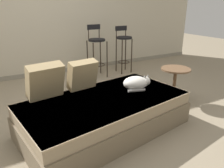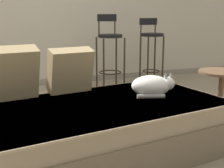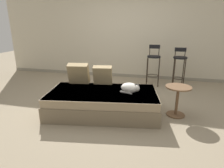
% 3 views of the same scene
% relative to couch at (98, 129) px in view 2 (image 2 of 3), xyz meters
% --- Properties ---
extents(ground_plane, '(16.00, 16.00, 0.00)m').
position_rel_couch_xyz_m(ground_plane, '(0.00, 0.40, -0.21)').
color(ground_plane, gray).
rests_on(ground_plane, ground).
extents(wall_baseboard_trim, '(8.00, 0.02, 0.09)m').
position_rel_couch_xyz_m(wall_baseboard_trim, '(0.00, 2.60, -0.17)').
color(wall_baseboard_trim, gray).
rests_on(wall_baseboard_trim, ground).
extents(couch, '(2.08, 1.31, 0.42)m').
position_rel_couch_xyz_m(couch, '(0.00, 0.00, 0.00)').
color(couch, '#766750').
rests_on(couch, ground).
extents(throw_pillow_corner, '(0.44, 0.32, 0.43)m').
position_rel_couch_xyz_m(throw_pillow_corner, '(-0.59, 0.33, 0.42)').
color(throw_pillow_corner, tan).
rests_on(throw_pillow_corner, couch).
extents(throw_pillow_middle, '(0.39, 0.27, 0.39)m').
position_rel_couch_xyz_m(throw_pillow_middle, '(-0.11, 0.40, 0.40)').
color(throw_pillow_middle, tan).
rests_on(throw_pillow_middle, couch).
extents(cat, '(0.37, 0.32, 0.20)m').
position_rel_couch_xyz_m(cat, '(0.49, 0.06, 0.29)').
color(cat, white).
rests_on(cat, couch).
extents(bar_stool_near_window, '(0.34, 0.34, 1.06)m').
position_rel_couch_xyz_m(bar_stool_near_window, '(0.83, 1.96, 0.40)').
color(bar_stool_near_window, '#2D2319').
rests_on(bar_stool_near_window, ground).
extents(bar_stool_by_doorway, '(0.34, 0.34, 1.01)m').
position_rel_couch_xyz_m(bar_stool_by_doorway, '(1.49, 1.96, 0.42)').
color(bar_stool_by_doorway, '#2D2319').
rests_on(bar_stool_by_doorway, ground).
extents(side_table, '(0.44, 0.44, 0.55)m').
position_rel_couch_xyz_m(side_table, '(1.31, 0.20, 0.14)').
color(side_table, brown).
rests_on(side_table, ground).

